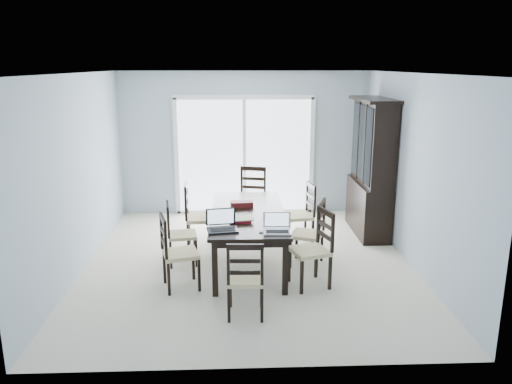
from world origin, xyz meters
TOP-DOWN VIEW (x-y plane):
  - floor at (0.00, 0.00)m, footprint 5.00×5.00m
  - ceiling at (0.00, 0.00)m, footprint 5.00×5.00m
  - back_wall at (0.00, 2.50)m, footprint 4.50×0.02m
  - wall_left at (-2.25, 0.00)m, footprint 0.02×5.00m
  - wall_right at (2.25, 0.00)m, footprint 0.02×5.00m
  - balcony at (0.00, 3.50)m, footprint 4.50×2.00m
  - railing at (0.00, 4.50)m, footprint 4.50×0.06m
  - dining_table at (0.00, 0.00)m, footprint 1.00×2.20m
  - china_hutch at (2.02, 1.25)m, footprint 0.50×1.38m
  - sliding_door at (0.00, 2.48)m, footprint 2.52×0.05m
  - chair_left_near at (-0.94, -0.77)m, footprint 0.52×0.51m
  - chair_left_mid at (-1.00, 0.03)m, footprint 0.44×0.43m
  - chair_left_far at (-0.78, 0.62)m, footprint 0.47×0.46m
  - chair_right_near at (0.84, -0.73)m, footprint 0.54×0.53m
  - chair_right_mid at (0.90, -0.11)m, footprint 0.53×0.52m
  - chair_right_far at (0.88, 0.77)m, footprint 0.49×0.48m
  - chair_end_near at (-0.07, -1.57)m, footprint 0.41×0.42m
  - chair_end_far at (0.11, 1.63)m, footprint 0.54×0.55m
  - laptop_dark at (-0.33, -0.78)m, footprint 0.40×0.31m
  - laptop_silver at (0.33, -0.88)m, footprint 0.34×0.24m
  - book_stack at (-0.10, -0.42)m, footprint 0.32×0.27m
  - cell_phone at (0.16, -0.87)m, footprint 0.10×0.05m
  - game_box at (-0.08, 0.26)m, footprint 0.32×0.18m
  - hot_tub at (-0.32, 3.70)m, footprint 1.93×1.72m

SIDE VIEW (x-z plane):
  - balcony at x=0.00m, z-range -0.10..0.00m
  - floor at x=0.00m, z-range 0.00..0.00m
  - hot_tub at x=-0.32m, z-range 0.00..1.00m
  - chair_left_mid at x=-1.00m, z-range 0.03..1.04m
  - railing at x=0.00m, z-range 0.00..1.10m
  - chair_end_near at x=-0.07m, z-range 0.03..1.08m
  - chair_right_mid at x=0.90m, z-range 0.03..1.11m
  - chair_left_near at x=-0.94m, z-range 0.03..1.12m
  - chair_right_far at x=0.88m, z-range 0.03..1.13m
  - chair_right_near at x=0.84m, z-range 0.03..1.16m
  - chair_left_far at x=-0.78m, z-range 0.03..1.20m
  - chair_end_far at x=0.11m, z-range 0.03..1.22m
  - dining_table at x=0.00m, z-range 0.30..1.05m
  - cell_phone at x=0.16m, z-range 0.75..0.76m
  - book_stack at x=-0.10m, z-range 0.75..0.80m
  - game_box at x=-0.08m, z-range 0.75..0.83m
  - laptop_silver at x=0.33m, z-range 0.69..0.92m
  - laptop_dark at x=-0.33m, z-range 0.69..0.94m
  - china_hutch at x=2.02m, z-range -0.03..2.17m
  - sliding_door at x=0.00m, z-range 0.00..2.18m
  - back_wall at x=0.00m, z-range 0.00..2.60m
  - wall_left at x=-2.25m, z-range 0.00..2.60m
  - wall_right at x=2.25m, z-range 0.00..2.60m
  - ceiling at x=0.00m, z-range 2.60..2.60m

